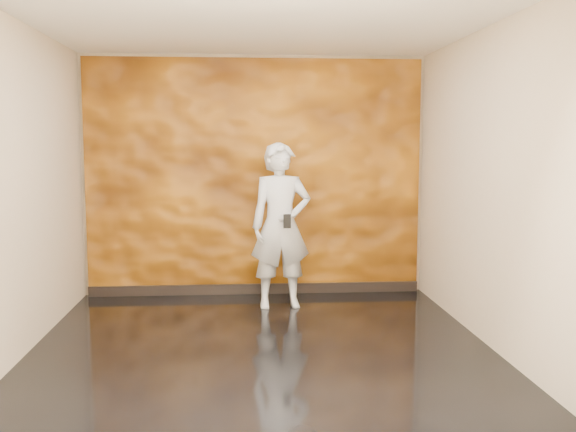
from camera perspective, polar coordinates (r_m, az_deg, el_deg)
name	(u,v)px	position (r m, az deg, el deg)	size (l,w,h in m)	color
room	(260,187)	(5.57, -2.46, 2.57)	(4.02, 4.02, 2.81)	black
feature_wall	(255,178)	(7.53, -2.96, 3.43)	(3.90, 0.06, 2.75)	#C17011
baseboard	(256,289)	(7.67, -2.89, -6.48)	(3.90, 0.04, 0.12)	black
man	(281,226)	(6.93, -0.64, -0.86)	(0.65, 0.43, 1.79)	#A7ADB6
phone	(287,221)	(6.67, -0.07, -0.46)	(0.08, 0.02, 0.15)	black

